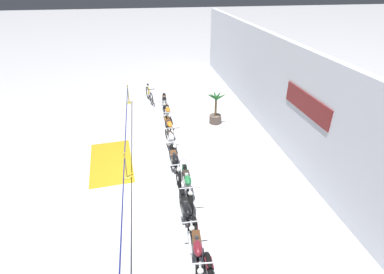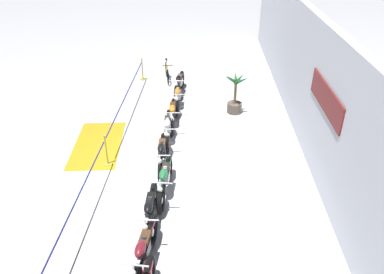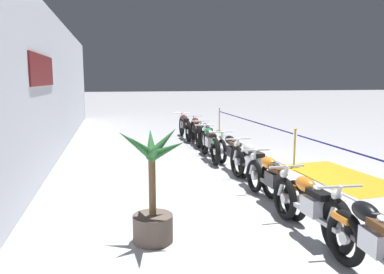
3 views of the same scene
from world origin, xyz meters
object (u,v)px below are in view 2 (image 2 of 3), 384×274
motorcycle_black_6 (150,212)px  floor_banner (98,144)px  motorcycle_orange_2 (172,114)px  motorcycle_green_5 (165,180)px  stanchion_mid_left (107,154)px  bicycle (167,72)px  potted_palm_left_of_row (235,97)px  stanchion_far_left (116,119)px  motorcycle_orange_1 (178,97)px  motorcycle_silver_3 (168,129)px  motorcycle_black_4 (162,153)px  motorcycle_maroon_7 (143,254)px  motorcycle_black_0 (179,84)px

motorcycle_black_6 → floor_banner: size_ratio=0.73×
motorcycle_orange_2 → motorcycle_green_5: motorcycle_green_5 is taller
stanchion_mid_left → motorcycle_green_5: bearing=54.4°
bicycle → potted_palm_left_of_row: bearing=41.8°
motorcycle_black_6 → stanchion_far_left: 4.57m
motorcycle_black_6 → bicycle: bearing=-176.8°
motorcycle_orange_1 → motorcycle_orange_2: motorcycle_orange_1 is taller
motorcycle_orange_1 → motorcycle_orange_2: 1.52m
motorcycle_silver_3 → motorcycle_green_5: bearing=4.1°
motorcycle_black_4 → motorcycle_maroon_7: (3.99, 0.05, 0.02)m
motorcycle_silver_3 → stanchion_mid_left: 2.28m
stanchion_far_left → motorcycle_orange_1: bearing=144.3°
motorcycle_silver_3 → motorcycle_orange_1: bearing=176.9°
motorcycle_black_0 → motorcycle_green_5: motorcycle_black_0 is taller
floor_banner → motorcycle_silver_3: bearing=92.7°
potted_palm_left_of_row → stanchion_mid_left: 5.64m
motorcycle_maroon_7 → stanchion_mid_left: stanchion_mid_left is taller
stanchion_far_left → bicycle: bearing=168.3°
motorcycle_black_0 → motorcycle_maroon_7: (9.49, -0.10, 0.01)m
motorcycle_black_6 → motorcycle_maroon_7: (1.35, 0.05, 0.02)m
stanchion_mid_left → bicycle: bearing=170.8°
potted_palm_left_of_row → motorcycle_black_0: bearing=-125.9°
motorcycle_green_5 → stanchion_far_left: stanchion_far_left is taller
motorcycle_black_6 → motorcycle_maroon_7: bearing=1.9°
motorcycle_black_6 → stanchion_far_left: stanchion_far_left is taller
motorcycle_orange_2 → stanchion_mid_left: stanchion_mid_left is taller
motorcycle_black_4 → potted_palm_left_of_row: bearing=147.5°
stanchion_mid_left → motorcycle_orange_1: bearing=155.7°
motorcycle_black_4 → motorcycle_orange_1: bearing=177.6°
motorcycle_black_0 → motorcycle_black_6: (8.14, -0.14, -0.01)m
motorcycle_maroon_7 → motorcycle_silver_3: bearing=-179.8°
motorcycle_black_0 → potted_palm_left_of_row: bearing=54.1°
bicycle → stanchion_far_left: bearing=-11.7°
bicycle → floor_banner: bearing=-16.6°
motorcycle_maroon_7 → motorcycle_black_6: bearing=-178.1°
motorcycle_black_6 → floor_banner: 4.51m
motorcycle_black_4 → potted_palm_left_of_row: size_ratio=1.35×
motorcycle_black_0 → motorcycle_maroon_7: bearing=-0.6°
motorcycle_orange_1 → floor_banner: motorcycle_orange_1 is taller
bicycle → floor_banner: size_ratio=0.55×
motorcycle_black_4 → stanchion_mid_left: size_ratio=2.17×
motorcycle_maroon_7 → bicycle: size_ratio=1.33×
motorcycle_black_6 → motorcycle_black_4: bearing=-179.9°
motorcycle_orange_2 → motorcycle_black_6: motorcycle_black_6 is taller
motorcycle_silver_3 → potted_palm_left_of_row: (-2.33, 2.41, 0.20)m
motorcycle_black_4 → motorcycle_maroon_7: bearing=0.7°
motorcycle_orange_2 → stanchion_far_left: (1.11, -1.81, 0.31)m
potted_palm_left_of_row → motorcycle_black_6: bearing=-20.6°
motorcycle_black_4 → motorcycle_green_5: bearing=9.7°
motorcycle_black_0 → motorcycle_silver_3: motorcycle_black_0 is taller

